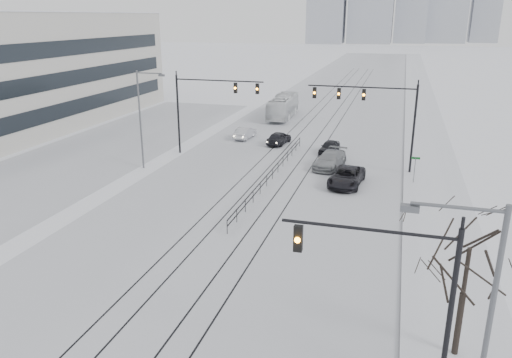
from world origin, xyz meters
name	(u,v)px	position (x,y,z in m)	size (l,w,h in m)	color
road	(324,116)	(0.00, 60.00, 0.01)	(22.00, 260.00, 0.02)	silver
sidewalk_east	(424,121)	(13.50, 60.00, 0.08)	(5.00, 260.00, 0.16)	silver
curb	(405,120)	(11.05, 60.00, 0.06)	(0.10, 260.00, 0.12)	gray
parking_strip	(103,149)	(-20.00, 35.00, 0.01)	(14.00, 60.00, 0.03)	silver
tram_rails	(296,151)	(0.00, 40.00, 0.02)	(5.30, 180.00, 0.01)	black
traffic_mast_near	(404,288)	(10.79, 6.00, 4.56)	(6.10, 0.37, 7.00)	black
traffic_mast_ne	(376,109)	(8.15, 34.99, 5.76)	(9.60, 0.37, 8.00)	black
traffic_mast_nw	(205,101)	(-8.52, 36.00, 5.57)	(9.10, 0.37, 8.00)	black
street_light_east	(476,330)	(12.70, 3.00, 5.21)	(2.73, 0.25, 9.00)	#595B60
street_light_west	(143,113)	(-12.20, 30.00, 5.21)	(2.73, 0.25, 9.00)	#595B60
bare_tree	(468,260)	(13.20, 9.00, 4.49)	(4.40, 4.40, 6.10)	black
median_fence	(273,174)	(0.00, 30.00, 0.53)	(0.06, 24.00, 1.00)	black
street_sign	(415,166)	(11.80, 32.00, 1.61)	(0.70, 0.06, 2.40)	#595B60
sedan_sb_inner	(279,138)	(-2.41, 42.32, 0.72)	(1.69, 4.21, 1.43)	black
sedan_sb_outer	(245,133)	(-6.84, 43.88, 0.67)	(1.41, 4.05, 1.33)	#B4B5BC
sedan_nb_front	(347,177)	(6.36, 30.15, 0.74)	(2.47, 5.36, 1.49)	black
sedan_nb_right	(330,160)	(4.29, 34.91, 0.76)	(2.12, 5.22, 1.51)	gray
sedan_nb_far	(329,147)	(3.50, 40.15, 0.64)	(1.51, 3.77, 1.28)	black
box_truck	(283,107)	(-5.49, 57.44, 1.54)	(2.58, 11.02, 3.07)	silver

